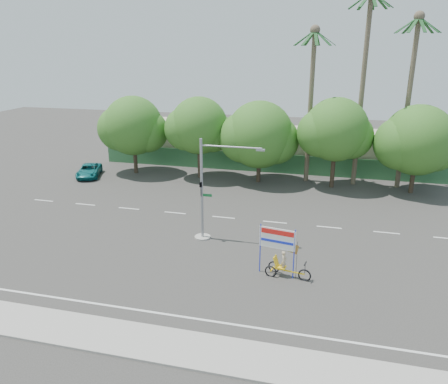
# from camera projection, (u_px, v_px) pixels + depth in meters

# --- Properties ---
(ground) EXTENTS (120.00, 120.00, 0.00)m
(ground) POSITION_uv_depth(u_px,v_px,m) (223.00, 269.00, 26.07)
(ground) COLOR #33302D
(ground) RESTS_ON ground
(sidewalk_near) EXTENTS (50.00, 2.40, 0.12)m
(sidewalk_near) POSITION_uv_depth(u_px,v_px,m) (182.00, 348.00, 19.15)
(sidewalk_near) COLOR gray
(sidewalk_near) RESTS_ON ground
(fence) EXTENTS (38.00, 0.08, 2.00)m
(fence) POSITION_uv_depth(u_px,v_px,m) (274.00, 163.00, 45.52)
(fence) COLOR #336B3D
(fence) RESTS_ON ground
(building_left) EXTENTS (12.00, 8.00, 4.00)m
(building_left) POSITION_uv_depth(u_px,v_px,m) (195.00, 141.00, 51.64)
(building_left) COLOR beige
(building_left) RESTS_ON ground
(building_right) EXTENTS (14.00, 8.00, 3.60)m
(building_right) POSITION_uv_depth(u_px,v_px,m) (353.00, 151.00, 47.55)
(building_right) COLOR beige
(building_right) RESTS_ON ground
(tree_far_left) EXTENTS (7.14, 6.00, 7.96)m
(tree_far_left) POSITION_uv_depth(u_px,v_px,m) (133.00, 128.00, 44.34)
(tree_far_left) COLOR #473828
(tree_far_left) RESTS_ON ground
(tree_left) EXTENTS (6.66, 5.60, 8.07)m
(tree_left) POSITION_uv_depth(u_px,v_px,m) (199.00, 128.00, 42.63)
(tree_left) COLOR #473828
(tree_left) RESTS_ON ground
(tree_center) EXTENTS (7.62, 6.40, 7.85)m
(tree_center) POSITION_uv_depth(u_px,v_px,m) (259.00, 137.00, 41.44)
(tree_center) COLOR #473828
(tree_center) RESTS_ON ground
(tree_right) EXTENTS (6.90, 5.80, 8.36)m
(tree_right) POSITION_uv_depth(u_px,v_px,m) (335.00, 132.00, 39.58)
(tree_right) COLOR #473828
(tree_right) RESTS_ON ground
(tree_far_right) EXTENTS (7.38, 6.20, 7.94)m
(tree_far_right) POSITION_uv_depth(u_px,v_px,m) (417.00, 142.00, 38.15)
(tree_far_right) COLOR #473828
(tree_far_right) RESTS_ON ground
(palm_tall) EXTENTS (3.73, 3.79, 17.45)m
(palm_tall) POSITION_uv_depth(u_px,v_px,m) (364.00, 72.00, 38.82)
(palm_tall) COLOR #70604C
(palm_tall) RESTS_ON ground
(palm_mid) EXTENTS (3.73, 3.79, 15.45)m
(palm_mid) POSITION_uv_depth(u_px,v_px,m) (410.00, 85.00, 38.23)
(palm_mid) COLOR #70604C
(palm_mid) RESTS_ON ground
(palm_short) EXTENTS (3.73, 3.79, 14.45)m
(palm_short) POSITION_uv_depth(u_px,v_px,m) (311.00, 89.00, 40.37)
(palm_short) COLOR #70604C
(palm_short) RESTS_ON ground
(traffic_signal) EXTENTS (4.72, 1.10, 7.00)m
(traffic_signal) POSITION_uv_depth(u_px,v_px,m) (206.00, 198.00, 29.31)
(traffic_signal) COLOR gray
(traffic_signal) RESTS_ON ground
(trike_billboard) EXTENTS (3.09, 0.99, 3.07)m
(trike_billboard) POSITION_uv_depth(u_px,v_px,m) (282.00, 257.00, 24.91)
(trike_billboard) COLOR black
(trike_billboard) RESTS_ON ground
(pickup_truck) EXTENTS (3.37, 4.84, 1.23)m
(pickup_truck) POSITION_uv_depth(u_px,v_px,m) (89.00, 171.00, 44.35)
(pickup_truck) COLOR #0E6264
(pickup_truck) RESTS_ON ground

